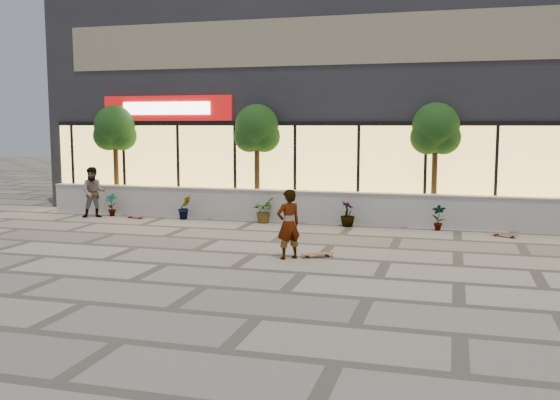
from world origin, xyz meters
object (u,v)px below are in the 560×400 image
(skater_left, at_px, (94,192))
(skateboard_center, at_px, (318,254))
(skater_center, at_px, (288,224))
(skateboard_left, at_px, (135,216))
(tree_west, at_px, (115,131))
(tree_mideast, at_px, (436,132))
(tree_midwest, at_px, (257,131))
(skateboard_right_near, at_px, (504,234))

(skater_left, distance_m, skateboard_center, 9.86)
(skater_center, relative_size, skateboard_left, 2.31)
(tree_west, distance_m, tree_mideast, 11.50)
(skater_left, xyz_separation_m, skateboard_left, (1.44, 0.24, -0.81))
(skateboard_left, bearing_deg, tree_west, 147.22)
(tree_midwest, xyz_separation_m, tree_mideast, (6.00, 0.00, 0.00))
(tree_west, relative_size, skateboard_left, 5.35)
(tree_midwest, xyz_separation_m, skater_center, (2.82, -6.38, -2.14))
(skateboard_right_near, bearing_deg, skateboard_center, -106.72)
(tree_mideast, height_order, skateboard_right_near, tree_mideast)
(tree_west, bearing_deg, skateboard_left, -43.92)
(skater_left, bearing_deg, tree_west, 65.23)
(tree_midwest, distance_m, tree_mideast, 6.00)
(tree_mideast, bearing_deg, skater_center, -116.48)
(skater_center, height_order, skateboard_right_near, skater_center)
(skateboard_left, distance_m, skateboard_right_near, 12.01)
(tree_west, relative_size, skater_center, 2.32)
(tree_west, height_order, skater_left, tree_west)
(skater_center, xyz_separation_m, skater_left, (-8.20, 4.65, 0.04))
(skater_center, relative_size, skateboard_center, 2.09)
(tree_midwest, relative_size, tree_mideast, 1.00)
(skateboard_center, bearing_deg, tree_west, 115.92)
(skater_center, distance_m, skateboard_left, 8.38)
(skater_center, bearing_deg, skateboard_center, 166.34)
(skater_center, xyz_separation_m, skateboard_left, (-6.76, 4.88, -0.77))
(tree_midwest, relative_size, skateboard_center, 4.85)
(skateboard_left, bearing_deg, skater_center, -24.69)
(skater_center, distance_m, skateboard_center, 1.06)
(skater_center, xyz_separation_m, skateboard_right_near, (5.24, 4.51, -0.77))
(skateboard_center, bearing_deg, skater_center, 178.81)
(tree_midwest, relative_size, skateboard_left, 5.35)
(tree_west, distance_m, skateboard_right_near, 13.99)
(tree_midwest, relative_size, skateboard_right_near, 5.11)
(skater_left, bearing_deg, tree_mideast, -20.12)
(skater_left, xyz_separation_m, skateboard_center, (8.84, -4.29, -0.80))
(tree_midwest, height_order, skater_center, tree_midwest)
(skater_left, bearing_deg, skateboard_center, -54.69)
(skater_left, bearing_deg, skateboard_right_near, -29.37)
(tree_mideast, relative_size, skater_center, 2.32)
(skateboard_center, bearing_deg, tree_mideast, 37.02)
(tree_mideast, height_order, skater_center, tree_mideast)
(skateboard_left, xyz_separation_m, skateboard_right_near, (12.00, -0.37, 0.01))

